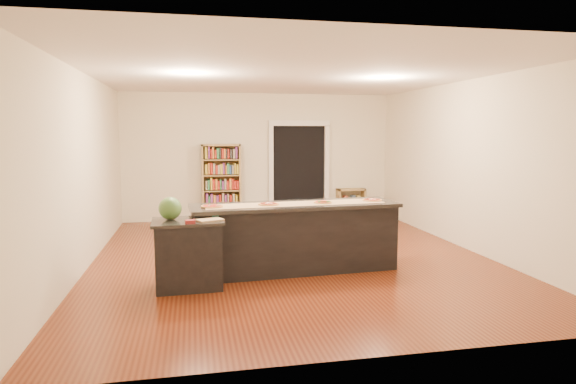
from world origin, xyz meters
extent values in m
cube|color=beige|center=(0.00, 0.00, 1.40)|extent=(6.00, 7.00, 2.80)
cube|color=#612710|center=(0.00, 0.00, 0.00)|extent=(6.00, 7.00, 0.01)
cube|color=white|center=(0.00, 0.00, 2.80)|extent=(6.00, 7.00, 0.01)
cube|color=black|center=(0.90, 3.48, 1.05)|extent=(1.20, 0.02, 2.10)
cube|color=silver|center=(0.25, 3.44, 1.05)|extent=(0.10, 0.08, 2.10)
cube|color=silver|center=(1.55, 3.44, 1.05)|extent=(0.10, 0.08, 2.10)
cube|color=silver|center=(0.90, 3.44, 2.15)|extent=(1.40, 0.08, 0.12)
cube|color=black|center=(-0.09, -0.76, 0.45)|extent=(2.81, 0.70, 0.90)
cube|color=black|center=(-0.09, -0.76, 0.93)|extent=(2.90, 0.78, 0.05)
cube|color=black|center=(-1.55, -1.24, 0.41)|extent=(0.80, 0.56, 0.83)
cube|color=black|center=(-1.55, -1.24, 0.84)|extent=(0.87, 0.64, 0.04)
cube|color=#A68850|center=(-0.87, 3.30, 0.85)|extent=(0.85, 0.30, 1.69)
cube|color=#A68850|center=(2.10, 3.31, 0.32)|extent=(0.65, 0.28, 0.65)
cylinder|color=#5398B9|center=(-0.18, 3.19, 0.15)|extent=(0.21, 0.21, 0.30)
cube|color=#A57F55|center=(-0.09, -0.78, 0.96)|extent=(2.54, 0.60, 0.00)
sphere|color=#144214|center=(-1.77, -1.18, 1.00)|extent=(0.28, 0.28, 0.28)
cube|color=tan|center=(-1.28, -1.35, 0.87)|extent=(0.36, 0.30, 0.02)
cube|color=maroon|center=(-1.52, -1.47, 0.88)|extent=(0.12, 0.10, 0.04)
cylinder|color=#195966|center=(-1.21, -1.13, 0.89)|extent=(0.13, 0.13, 0.05)
cylinder|color=#BA7E47|center=(-1.24, -0.85, 0.97)|extent=(0.28, 0.28, 0.02)
cylinder|color=#A5190C|center=(-1.24, -0.85, 0.98)|extent=(0.23, 0.23, 0.00)
cylinder|color=#BA7E47|center=(-0.47, -0.81, 0.97)|extent=(0.30, 0.30, 0.02)
cylinder|color=#A5190C|center=(-0.47, -0.81, 0.98)|extent=(0.24, 0.24, 0.00)
cylinder|color=#BA7E47|center=(0.30, -0.78, 0.97)|extent=(0.27, 0.27, 0.02)
cylinder|color=#A5190C|center=(0.30, -0.78, 0.98)|extent=(0.22, 0.22, 0.00)
cylinder|color=#BA7E47|center=(1.07, -0.70, 0.97)|extent=(0.29, 0.29, 0.02)
cylinder|color=#A5190C|center=(1.07, -0.70, 0.98)|extent=(0.24, 0.24, 0.00)
camera|label=1|loc=(-1.47, -7.24, 1.94)|focal=30.00mm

